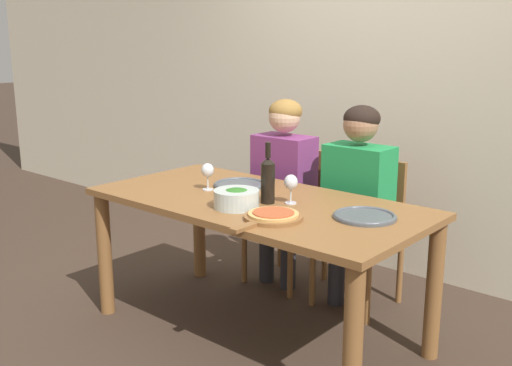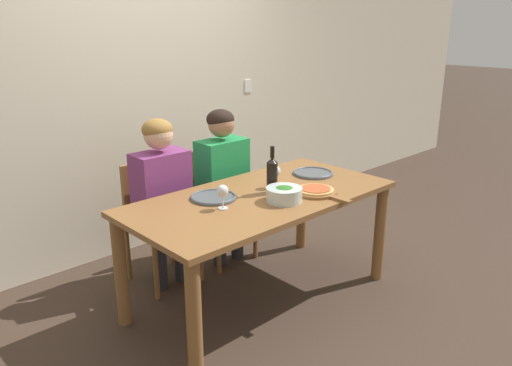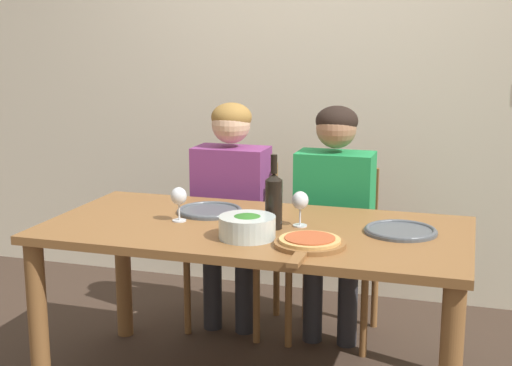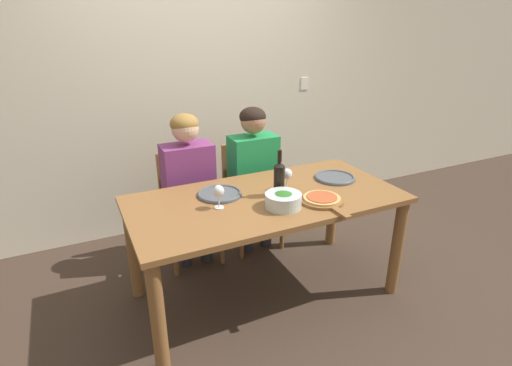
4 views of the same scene
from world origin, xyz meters
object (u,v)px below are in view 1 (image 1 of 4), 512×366
person_man (357,189)px  dinner_plate_left (240,184)px  wine_glass_left (208,172)px  chair_left (292,210)px  dinner_plate_right (365,216)px  person_woman (282,176)px  wine_glass_right (291,184)px  chair_right (364,227)px  broccoli_bowl (236,198)px  wine_bottle (268,179)px  pizza_on_board (272,216)px

person_man → dinner_plate_left: 0.68m
dinner_plate_left → wine_glass_left: size_ratio=1.97×
wine_glass_left → chair_left: bearing=89.6°
chair_left → dinner_plate_right: (0.93, -0.67, 0.29)m
person_woman → wine_glass_right: person_woman is taller
chair_right → person_woman: (-0.55, -0.11, 0.25)m
person_woman → person_man: (0.55, 0.00, 0.00)m
wine_glass_left → dinner_plate_left: bearing=68.4°
dinner_plate_left → dinner_plate_right: (0.87, -0.08, 0.00)m
broccoli_bowl → wine_glass_right: size_ratio=1.51×
dinner_plate_right → wine_glass_left: 0.95m
broccoli_bowl → person_woman: bearing=113.5°
chair_left → chair_right: same height
wine_bottle → wine_glass_left: size_ratio=2.08×
pizza_on_board → wine_glass_right: wine_glass_right is taller
chair_right → broccoli_bowl: (-0.19, -0.93, 0.33)m
chair_right → wine_glass_right: wine_glass_right is taller
broccoli_bowl → chair_left: bearing=111.0°
person_man → wine_glass_left: (-0.55, -0.66, 0.14)m
person_man → broccoli_bowl: 0.85m
chair_left → person_woman: bearing=-90.0°
wine_bottle → wine_glass_left: 0.42m
person_man → wine_bottle: size_ratio=3.86×
broccoli_bowl → wine_glass_right: wine_glass_right is taller
dinner_plate_left → pizza_on_board: 0.67m
person_man → wine_glass_right: (-0.03, -0.59, 0.14)m
dinner_plate_left → wine_glass_right: bearing=-13.6°
wine_glass_left → wine_glass_right: 0.53m
chair_right → dinner_plate_right: bearing=-60.2°
pizza_on_board → person_woman: bearing=125.6°
dinner_plate_left → wine_glass_right: 0.47m
chair_right → dinner_plate_left: bearing=-129.3°
person_woman → chair_right: bearing=11.1°
wine_bottle → wine_glass_right: size_ratio=2.08×
person_woman → pizza_on_board: person_woman is taller
person_man → pizza_on_board: person_man is taller
wine_bottle → wine_glass_left: wine_bottle is taller
chair_right → dinner_plate_right: chair_right is taller
chair_right → wine_bottle: wine_bottle is taller
broccoli_bowl → dinner_plate_right: 0.63m
dinner_plate_left → dinner_plate_right: same height
chair_right → wine_glass_left: 1.02m
person_man → pizza_on_board: size_ratio=2.90×
broccoli_bowl → dinner_plate_right: size_ratio=0.77×
person_woman → wine_glass_right: bearing=-48.7°
person_man → wine_glass_left: size_ratio=8.02×
broccoli_bowl → wine_bottle: bearing=69.9°
person_man → wine_bottle: 0.68m
dinner_plate_right → dinner_plate_left: bearing=174.4°
dinner_plate_right → wine_glass_right: wine_glass_right is taller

